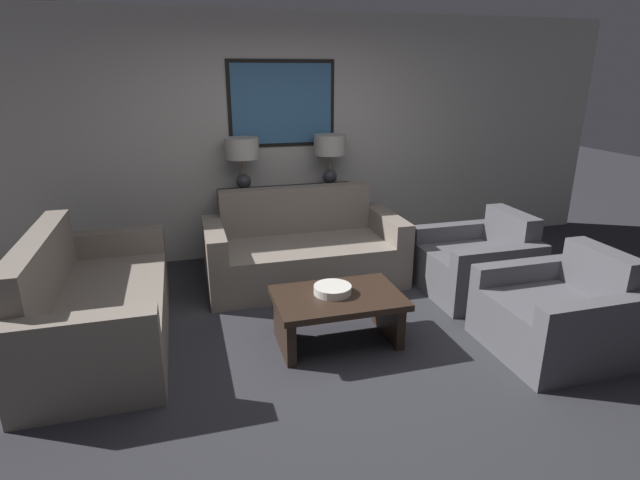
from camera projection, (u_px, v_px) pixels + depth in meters
ground_plane at (354, 360)px, 3.71m from camera, size 20.00×20.00×0.00m
back_wall at (282, 138)px, 5.59m from camera, size 8.07×0.12×2.65m
console_table at (289, 223)px, 5.64m from camera, size 1.51×0.38×0.81m
table_lamp_left at (242, 153)px, 5.26m from camera, size 0.36×0.36×0.57m
table_lamp_right at (330, 150)px, 5.50m from camera, size 0.36×0.36×0.57m
couch_by_back_wall at (303, 252)px, 5.04m from camera, size 1.93×0.93×0.90m
couch_by_side at (95, 308)px, 3.85m from camera, size 0.93×1.93×0.90m
coffee_table at (338, 309)px, 3.86m from camera, size 0.98×0.65×0.41m
decorative_bowl at (333, 289)px, 3.84m from camera, size 0.29×0.29×0.06m
armchair_near_back_wall at (477, 265)px, 4.76m from camera, size 0.92×0.91×0.78m
armchair_near_camera at (558, 317)px, 3.77m from camera, size 0.92×0.91×0.78m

